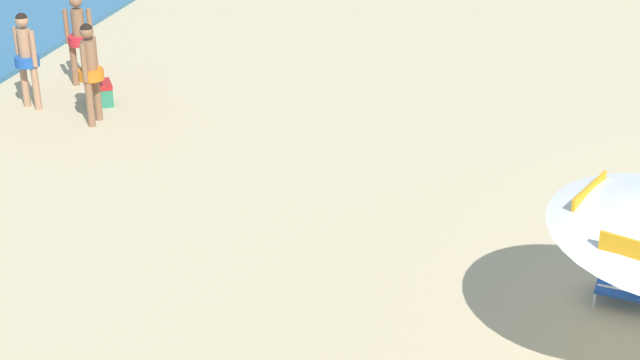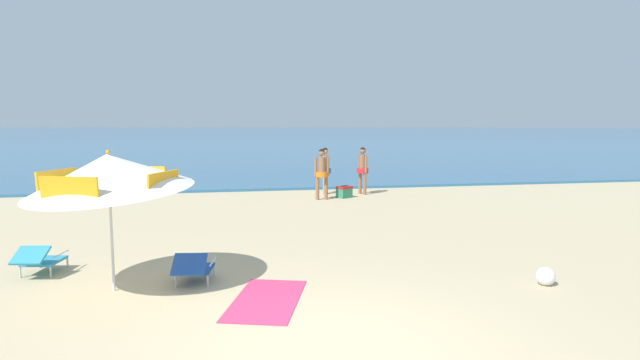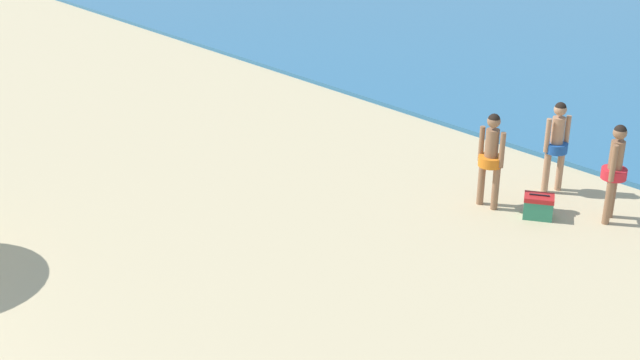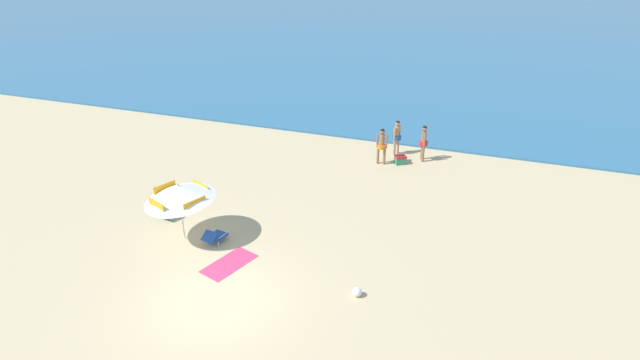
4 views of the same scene
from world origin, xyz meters
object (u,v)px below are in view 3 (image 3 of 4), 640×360
(person_standing_beside, at_px, (557,140))
(person_wading_in, at_px, (615,166))
(cooler_box, at_px, (538,206))
(person_standing_near_shore, at_px, (491,154))

(person_standing_beside, bearing_deg, person_wading_in, -14.17)
(cooler_box, bearing_deg, person_standing_beside, 112.00)
(cooler_box, bearing_deg, person_wading_in, 41.42)
(person_standing_beside, height_order, person_wading_in, person_wading_in)
(person_standing_beside, bearing_deg, person_standing_near_shore, -106.41)
(person_standing_near_shore, distance_m, cooler_box, 1.19)
(person_standing_beside, height_order, cooler_box, person_standing_beside)
(person_wading_in, relative_size, cooler_box, 2.81)
(person_standing_near_shore, distance_m, person_wading_in, 2.01)
(person_wading_in, height_order, cooler_box, person_wading_in)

